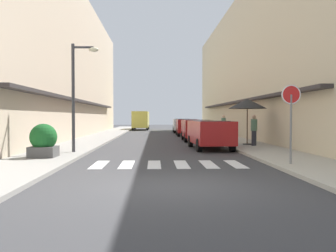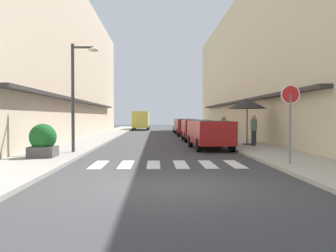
% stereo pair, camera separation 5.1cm
% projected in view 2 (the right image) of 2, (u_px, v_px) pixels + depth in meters
% --- Properties ---
extents(ground_plane, '(100.77, 100.77, 0.00)m').
position_uv_depth(ground_plane, '(161.00, 139.00, 26.93)').
color(ground_plane, '#38383A').
extents(sidewalk_left, '(2.65, 64.13, 0.12)m').
position_uv_depth(sidewalk_left, '(96.00, 139.00, 26.77)').
color(sidewalk_left, gray).
rests_on(sidewalk_left, ground_plane).
extents(sidewalk_right, '(2.65, 64.13, 0.12)m').
position_uv_depth(sidewalk_right, '(225.00, 138.00, 27.10)').
color(sidewalk_right, '#ADA899').
rests_on(sidewalk_right, ground_plane).
extents(building_row_left, '(5.50, 43.23, 11.61)m').
position_uv_depth(building_row_left, '(48.00, 63.00, 27.78)').
color(building_row_left, '#C6B299').
rests_on(building_row_left, ground_plane).
extents(building_row_right, '(5.50, 43.23, 11.21)m').
position_uv_depth(building_row_right, '(270.00, 66.00, 28.38)').
color(building_row_right, beige).
rests_on(building_row_right, ground_plane).
extents(crosswalk, '(5.20, 2.20, 0.01)m').
position_uv_depth(crosswalk, '(167.00, 164.00, 12.69)').
color(crosswalk, silver).
rests_on(crosswalk, ground_plane).
extents(parked_car_near, '(1.95, 4.52, 1.47)m').
position_uv_depth(parked_car_near, '(210.00, 131.00, 18.67)').
color(parked_car_near, maroon).
rests_on(parked_car_near, ground_plane).
extents(parked_car_mid, '(1.84, 4.20, 1.47)m').
position_uv_depth(parked_car_mid, '(196.00, 128.00, 24.97)').
color(parked_car_mid, maroon).
rests_on(parked_car_mid, ground_plane).
extents(parked_car_far, '(1.89, 4.28, 1.47)m').
position_uv_depth(parked_car_far, '(187.00, 125.00, 31.96)').
color(parked_car_far, maroon).
rests_on(parked_car_far, ground_plane).
extents(parked_car_distant, '(1.88, 4.39, 1.47)m').
position_uv_depth(parked_car_distant, '(182.00, 124.00, 37.90)').
color(parked_car_distant, silver).
rests_on(parked_car_distant, ground_plane).
extents(delivery_van, '(2.10, 5.44, 2.37)m').
position_uv_depth(delivery_van, '(141.00, 119.00, 46.50)').
color(delivery_van, '#D8CC4C').
rests_on(delivery_van, ground_plane).
extents(round_street_sign, '(0.65, 0.07, 2.60)m').
position_uv_depth(round_street_sign, '(290.00, 103.00, 11.93)').
color(round_street_sign, slate).
rests_on(round_street_sign, sidewalk_right).
extents(street_lamp, '(1.19, 0.28, 4.74)m').
position_uv_depth(street_lamp, '(78.00, 85.00, 15.96)').
color(street_lamp, '#38383D').
rests_on(street_lamp, sidewalk_left).
extents(cafe_umbrella, '(2.12, 2.12, 2.55)m').
position_uv_depth(cafe_umbrella, '(247.00, 104.00, 20.17)').
color(cafe_umbrella, '#262626').
rests_on(cafe_umbrella, sidewalk_right).
extents(planter_corner, '(1.03, 1.03, 1.28)m').
position_uv_depth(planter_corner, '(43.00, 141.00, 14.00)').
color(planter_corner, '#4C4C4C').
rests_on(planter_corner, sidewalk_left).
extents(pedestrian_walking_near, '(0.34, 0.34, 1.64)m').
position_uv_depth(pedestrian_walking_near, '(254.00, 130.00, 19.57)').
color(pedestrian_walking_near, '#282B33').
rests_on(pedestrian_walking_near, sidewalk_right).
extents(pedestrian_walking_far, '(0.34, 0.34, 1.69)m').
position_uv_depth(pedestrian_walking_far, '(224.00, 125.00, 27.99)').
color(pedestrian_walking_far, '#282B33').
rests_on(pedestrian_walking_far, sidewalk_right).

